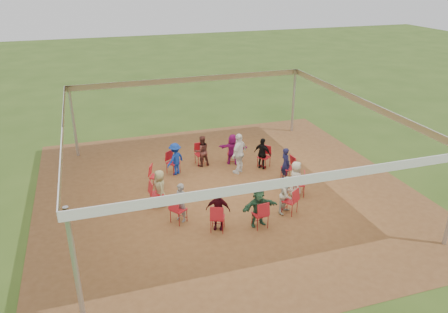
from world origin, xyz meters
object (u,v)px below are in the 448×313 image
object	(u,v)px
chair_6	(156,177)
person_seated_6	(160,188)
chair_7	(157,194)
chair_0	(299,184)
person_seated_3	(233,149)
chair_9	(218,218)
person_seated_8	(218,210)
chair_8	(178,210)
person_seated_7	(181,203)
person_seated_4	(202,151)
person_seated_0	(296,179)
person_seated_5	(175,159)
laptop	(291,179)
chair_10	(260,214)
chair_3	(233,152)
person_seated_9	(259,207)
person_seated_10	(287,195)
person_seated_1	(286,164)
chair_5	(173,163)
chair_1	(288,168)
standing_person	(239,153)
chair_4	(201,154)
person_seated_2	(262,154)
cable_coil	(244,190)
chair_2	(264,157)
chair_11	(290,201)

from	to	relation	value
chair_6	person_seated_6	distance (m)	1.30
chair_7	person_seated_6	bearing A→B (deg)	90.00
chair_0	person_seated_6	distance (m)	4.79
person_seated_3	chair_9	bearing A→B (deg)	90.00
person_seated_6	person_seated_8	distance (m)	2.42
chair_0	chair_8	bearing A→B (deg)	120.00
person_seated_6	person_seated_7	xyz separation A→B (m)	(0.45, -1.17, 0.00)
person_seated_4	person_seated_8	world-z (taller)	same
chair_9	person_seated_0	distance (m)	3.51
chair_8	person_seated_5	world-z (taller)	person_seated_5
person_seated_8	laptop	xyz separation A→B (m)	(3.04, 1.28, -0.04)
chair_8	chair_10	size ratio (longest dim) A/B	1.00
chair_3	chair_10	bearing A→B (deg)	105.00
person_seated_9	chair_6	bearing A→B (deg)	120.80
person_seated_8	person_seated_10	size ratio (longest dim) A/B	1.00
person_seated_3	person_seated_10	size ratio (longest dim) A/B	1.00
person_seated_1	person_seated_3	distance (m)	2.42
chair_6	person_seated_8	size ratio (longest dim) A/B	0.71
chair_8	person_seated_4	world-z (taller)	person_seated_4
chair_0	person_seated_7	world-z (taller)	person_seated_7
person_seated_10	chair_3	bearing A→B (deg)	59.20
chair_5	person_seated_8	xyz separation A→B (m)	(0.50, -4.26, 0.19)
person_seated_7	chair_10	bearing A→B (deg)	27.60
person_seated_0	laptop	world-z (taller)	person_seated_0
person_seated_0	person_seated_8	distance (m)	3.42
person_seated_1	person_seated_8	distance (m)	4.18
chair_1	standing_person	size ratio (longest dim) A/B	0.56
chair_7	person_seated_8	xyz separation A→B (m)	(1.53, -1.94, 0.19)
chair_7	person_seated_6	xyz separation A→B (m)	(0.12, 0.01, 0.19)
chair_4	person_seated_5	world-z (taller)	person_seated_5
person_seated_4	person_seated_6	size ratio (longest dim) A/B	1.00
person_seated_3	person_seated_2	bearing A→B (deg)	165.00
standing_person	cable_coil	distance (m)	1.72
chair_5	chair_6	xyz separation A→B (m)	(-0.83, -1.02, 0.00)
person_seated_2	chair_2	bearing A→B (deg)	-90.00
chair_0	person_seated_8	bearing A→B (deg)	133.61
chair_4	chair_8	bearing A→B (deg)	60.00
chair_8	standing_person	xyz separation A→B (m)	(3.01, 2.83, 0.36)
chair_0	person_seated_9	world-z (taller)	person_seated_9
person_seated_5	person_seated_6	bearing A→B (deg)	30.00
chair_9	cable_coil	bearing A→B (deg)	76.83
chair_1	chair_4	xyz separation A→B (m)	(-2.78, 2.26, 0.00)
chair_11	person_seated_6	size ratio (longest dim) A/B	0.71
chair_11	laptop	distance (m)	1.28
chair_5	chair_9	distance (m)	4.39
person_seated_2	person_seated_8	bearing A→B (deg)	105.00
chair_11	person_seated_10	xyz separation A→B (m)	(-0.07, 0.10, 0.19)
chair_7	person_seated_2	size ratio (longest dim) A/B	0.71
chair_3	person_seated_9	size ratio (longest dim) A/B	0.71
chair_4	person_seated_1	xyz separation A→B (m)	(2.66, -2.27, 0.19)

